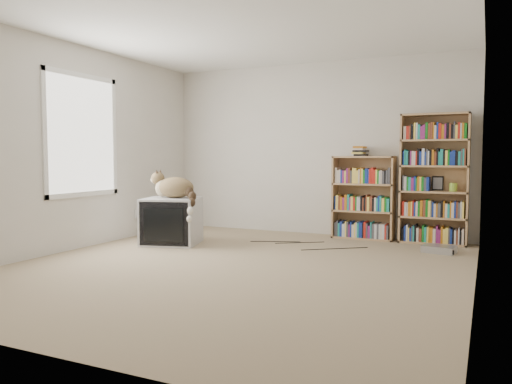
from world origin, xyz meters
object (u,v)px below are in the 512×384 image
at_px(cat, 177,190).
at_px(bookcase_short, 364,201).
at_px(dvd_player, 439,249).
at_px(bookcase_tall, 434,182).
at_px(crt_tv, 172,221).

bearing_deg(cat, bookcase_short, 25.53).
bearing_deg(dvd_player, cat, -155.22).
height_order(bookcase_tall, dvd_player, bookcase_tall).
relative_size(crt_tv, dvd_player, 2.32).
height_order(bookcase_tall, bookcase_short, bookcase_tall).
bearing_deg(bookcase_tall, crt_tv, -154.49).
xyz_separation_m(cat, dvd_player, (3.14, 0.82, -0.66)).
relative_size(crt_tv, bookcase_tall, 0.49).
bearing_deg(bookcase_tall, cat, -153.97).
distance_m(bookcase_short, dvd_player, 1.33).
bearing_deg(crt_tv, bookcase_tall, 9.33).
distance_m(crt_tv, dvd_player, 3.34).
height_order(crt_tv, bookcase_short, bookcase_short).
xyz_separation_m(bookcase_tall, bookcase_short, (-0.92, 0.00, -0.28)).
bearing_deg(bookcase_short, crt_tv, -145.81).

